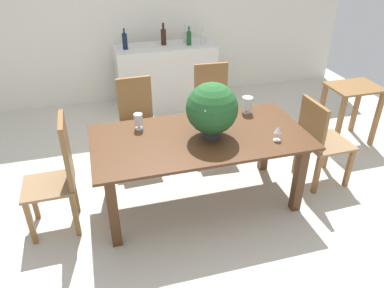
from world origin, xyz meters
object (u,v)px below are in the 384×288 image
(wine_bottle_green, at_px, (163,36))
(wine_bottle_dark, at_px, (203,38))
(chair_far_left, at_px, (137,117))
(flower_centerpiece, at_px, (212,109))
(kitchen_counter, at_px, (166,78))
(chair_head_end, at_px, (59,172))
(chair_far_right, at_px, (212,105))
(crystal_vase_center_near, at_px, (212,109))
(wine_bottle_tall, at_px, (185,36))
(wine_glass, at_px, (278,131))
(wine_bottle_amber, at_px, (189,38))
(chair_foot_end, at_px, (319,138))
(side_table, at_px, (351,101))
(wine_bottle_clear, at_px, (125,41))
(crystal_vase_right, at_px, (247,103))
(dining_table, at_px, (200,147))
(crystal_vase_left, at_px, (138,120))

(wine_bottle_green, height_order, wine_bottle_dark, wine_bottle_green)
(chair_far_left, xyz_separation_m, wine_bottle_dark, (1.13, 1.21, 0.50))
(flower_centerpiece, xyz_separation_m, kitchen_counter, (0.07, 2.31, -0.55))
(chair_head_end, xyz_separation_m, chair_far_right, (1.70, 0.98, -0.01))
(crystal_vase_center_near, height_order, wine_bottle_tall, wine_bottle_tall)
(wine_glass, bearing_deg, wine_bottle_amber, 93.16)
(chair_head_end, bearing_deg, wine_bottle_dark, 137.64)
(wine_glass, height_order, wine_bottle_green, wine_bottle_green)
(chair_foot_end, height_order, side_table, chair_foot_end)
(kitchen_counter, bearing_deg, wine_bottle_amber, -10.33)
(chair_head_end, relative_size, crystal_vase_center_near, 6.14)
(wine_bottle_dark, bearing_deg, wine_bottle_clear, 176.05)
(crystal_vase_right, xyz_separation_m, wine_bottle_dark, (0.09, 1.84, 0.19))
(chair_far_right, bearing_deg, wine_bottle_dark, 82.14)
(dining_table, relative_size, wine_bottle_tall, 7.86)
(crystal_vase_right, height_order, wine_bottle_tall, wine_bottle_tall)
(flower_centerpiece, height_order, wine_bottle_green, flower_centerpiece)
(wine_bottle_clear, bearing_deg, wine_bottle_dark, -3.95)
(crystal_vase_left, relative_size, side_table, 0.21)
(crystal_vase_right, bearing_deg, chair_far_left, 148.85)
(kitchen_counter, distance_m, wine_bottle_dark, 0.77)
(chair_far_right, xyz_separation_m, flower_centerpiece, (-0.35, -1.01, 0.45))
(chair_head_end, xyz_separation_m, wine_bottle_amber, (1.75, 2.21, 0.46))
(chair_far_left, xyz_separation_m, kitchen_counter, (0.61, 1.31, -0.07))
(chair_foot_end, distance_m, wine_bottle_tall, 2.53)
(dining_table, bearing_deg, crystal_vase_center_near, 55.45)
(chair_head_end, bearing_deg, wine_glass, 81.66)
(wine_bottle_clear, bearing_deg, crystal_vase_center_near, -73.32)
(chair_foot_end, xyz_separation_m, wine_bottle_clear, (-1.65, 2.26, 0.53))
(wine_bottle_amber, bearing_deg, chair_far_left, -126.99)
(wine_bottle_dark, bearing_deg, dining_table, -107.50)
(chair_foot_end, bearing_deg, side_table, -53.88)
(flower_centerpiece, distance_m, crystal_vase_right, 0.64)
(chair_foot_end, height_order, flower_centerpiece, flower_centerpiece)
(chair_far_left, relative_size, wine_bottle_clear, 3.51)
(wine_bottle_dark, relative_size, wine_bottle_tall, 0.95)
(chair_far_left, xyz_separation_m, wine_bottle_clear, (0.06, 1.29, 0.51))
(chair_head_end, height_order, chair_far_right, chair_head_end)
(dining_table, bearing_deg, wine_bottle_amber, 77.33)
(chair_far_right, bearing_deg, dining_table, -111.13)
(crystal_vase_right, bearing_deg, crystal_vase_center_near, -173.62)
(chair_head_end, height_order, kitchen_counter, chair_head_end)
(chair_far_right, height_order, wine_bottle_green, wine_bottle_green)
(dining_table, height_order, crystal_vase_right, crystal_vase_right)
(wine_glass, distance_m, wine_bottle_tall, 2.62)
(chair_head_end, relative_size, wine_bottle_amber, 4.18)
(crystal_vase_center_near, bearing_deg, wine_bottle_dark, 75.57)
(chair_far_right, bearing_deg, chair_head_end, -146.67)
(chair_head_end, relative_size, wine_glass, 7.94)
(chair_far_right, bearing_deg, wine_bottle_green, 105.54)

